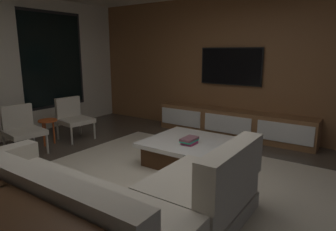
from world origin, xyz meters
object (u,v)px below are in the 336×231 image
side_stool (48,124)px  mounted_tv (231,66)px  sectional_couch (102,205)px  accent_chair_near_window (73,116)px  book_stack_on_coffee_table (189,141)px  media_console (234,124)px  coffee_table (188,151)px  accent_chair_by_curtain (22,127)px

side_stool → mounted_tv: mounted_tv is taller
sectional_couch → accent_chair_near_window: size_ratio=3.21×
book_stack_on_coffee_table → sectional_couch: bearing=-175.0°
mounted_tv → media_console: bearing=-132.4°
coffee_table → accent_chair_near_window: accent_chair_near_window is taller
coffee_table → media_console: 1.72m
coffee_table → side_stool: side_stool is taller
sectional_couch → book_stack_on_coffee_table: 1.81m
book_stack_on_coffee_table → accent_chair_near_window: bearing=89.7°
accent_chair_near_window → book_stack_on_coffee_table: bearing=-90.3°
accent_chair_near_window → mounted_tv: (2.04, -2.28, 0.92)m
accent_chair_near_window → side_stool: accent_chair_near_window is taller
coffee_table → book_stack_on_coffee_table: size_ratio=4.14×
accent_chair_by_curtain → book_stack_on_coffee_table: bearing=-69.1°
book_stack_on_coffee_table → mounted_tv: bearing=8.1°
coffee_table → accent_chair_by_curtain: 2.73m
book_stack_on_coffee_table → accent_chair_near_window: size_ratio=0.36×
media_console → side_stool: bearing=133.4°
sectional_couch → accent_chair_near_window: 3.28m
sectional_couch → coffee_table: (1.95, 0.26, -0.10)m
book_stack_on_coffee_table → accent_chair_near_window: accent_chair_near_window is taller
sectional_couch → mounted_tv: 4.02m
media_console → mounted_tv: (0.18, 0.20, 1.10)m
mounted_tv → accent_chair_near_window: bearing=131.8°
accent_chair_near_window → side_stool: (-0.51, 0.03, -0.06)m
accent_chair_by_curtain → mounted_tv: bearing=-37.0°
accent_chair_by_curtain → side_stool: size_ratio=1.70×
sectional_couch → media_console: sectional_couch is taller
sectional_couch → media_console: bearing=3.9°
book_stack_on_coffee_table → media_console: 1.88m
coffee_table → side_stool: bearing=104.5°
accent_chair_by_curtain → sectional_couch: bearing=-106.7°
coffee_table → media_console: media_console is taller
book_stack_on_coffee_table → accent_chair_near_window: 2.57m
accent_chair_near_window → accent_chair_by_curtain: (-1.00, 0.00, 0.00)m
coffee_table → mounted_tv: (1.90, 0.19, 1.16)m
coffee_table → mounted_tv: bearing=5.8°
accent_chair_near_window → coffee_table: bearing=-86.9°
accent_chair_near_window → media_console: size_ratio=0.25×
side_stool → book_stack_on_coffee_table: bearing=-79.1°
accent_chair_by_curtain → media_console: accent_chair_by_curtain is taller
sectional_couch → mounted_tv: (3.85, 0.45, 1.06)m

